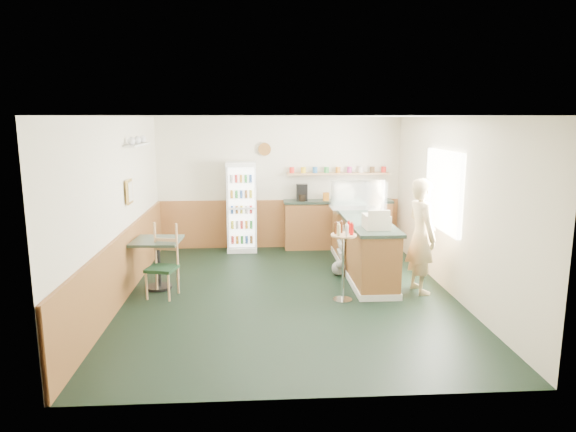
{
  "coord_description": "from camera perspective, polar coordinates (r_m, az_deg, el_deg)",
  "views": [
    {
      "loc": [
        -0.48,
        -7.53,
        2.68
      ],
      "look_at": [
        0.03,
        0.6,
        1.12
      ],
      "focal_mm": 32.0,
      "sensor_mm": 36.0,
      "label": 1
    }
  ],
  "objects": [
    {
      "name": "newspaper_rack",
      "position": [
        9.03,
        5.93,
        -2.83
      ],
      "size": [
        0.09,
        0.4,
        0.64
      ],
      "color": "black",
      "rests_on": "ground"
    },
    {
      "name": "service_counter",
      "position": [
        9.08,
        8.18,
        -3.4
      ],
      "size": [
        0.68,
        3.01,
        1.01
      ],
      "color": "brown",
      "rests_on": "ground"
    },
    {
      "name": "drinks_fridge",
      "position": [
        10.43,
        -5.17,
        1.03
      ],
      "size": [
        0.6,
        0.52,
        1.81
      ],
      "color": "white",
      "rests_on": "ground"
    },
    {
      "name": "shopkeeper",
      "position": [
        8.15,
        14.61,
        -2.16
      ],
      "size": [
        0.52,
        0.66,
        1.78
      ],
      "primitive_type": "imported",
      "rotation": [
        0.0,
        0.0,
        1.73
      ],
      "color": "tan",
      "rests_on": "ground"
    },
    {
      "name": "ground",
      "position": [
        8.01,
        0.07,
        -8.68
      ],
      "size": [
        6.0,
        6.0,
        0.0
      ],
      "primitive_type": "plane",
      "color": "black",
      "rests_on": "ground"
    },
    {
      "name": "cafe_table",
      "position": [
        8.37,
        -14.31,
        -4.13
      ],
      "size": [
        0.77,
        0.77,
        0.8
      ],
      "rotation": [
        0.0,
        0.0,
        -0.07
      ],
      "color": "black",
      "rests_on": "ground"
    },
    {
      "name": "display_case",
      "position": [
        9.34,
        7.76,
        2.19
      ],
      "size": [
        0.98,
        0.51,
        0.55
      ],
      "color": "silver",
      "rests_on": "service_counter"
    },
    {
      "name": "dog_doorstop",
      "position": [
        8.92,
        5.68,
        -5.73
      ],
      "size": [
        0.25,
        0.32,
        0.3
      ],
      "rotation": [
        0.0,
        0.0,
        -0.0
      ],
      "color": "gray",
      "rests_on": "ground"
    },
    {
      "name": "back_counter",
      "position": [
        10.69,
        5.48,
        -0.68
      ],
      "size": [
        2.24,
        0.42,
        1.69
      ],
      "color": "brown",
      "rests_on": "ground"
    },
    {
      "name": "cash_register",
      "position": [
        7.97,
        9.78,
        -0.61
      ],
      "size": [
        0.38,
        0.4,
        0.21
      ],
      "primitive_type": "cube",
      "rotation": [
        0.0,
        0.0,
        0.03
      ],
      "color": "beige",
      "rests_on": "service_counter"
    },
    {
      "name": "condiment_stand",
      "position": [
        7.57,
        6.17,
        -3.89
      ],
      "size": [
        0.38,
        0.38,
        1.18
      ],
      "rotation": [
        0.0,
        0.0,
        -0.33
      ],
      "color": "silver",
      "rests_on": "ground"
    },
    {
      "name": "cafe_chair",
      "position": [
        8.05,
        -13.77,
        -4.58
      ],
      "size": [
        0.5,
        0.5,
        1.11
      ],
      "rotation": [
        0.0,
        0.0,
        -0.25
      ],
      "color": "black",
      "rests_on": "ground"
    },
    {
      "name": "room_envelope",
      "position": [
        8.35,
        -1.81,
        2.9
      ],
      "size": [
        5.04,
        6.02,
        2.72
      ],
      "color": "beige",
      "rests_on": "ground"
    }
  ]
}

